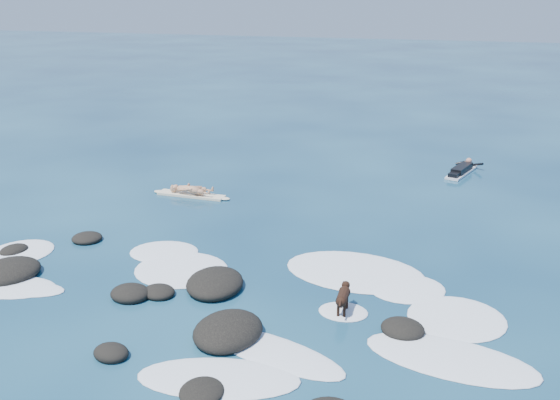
% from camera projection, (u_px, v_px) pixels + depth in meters
% --- Properties ---
extents(ground, '(160.00, 160.00, 0.00)m').
position_uv_depth(ground, '(231.00, 287.00, 14.84)').
color(ground, '#0A2642').
rests_on(ground, ground).
extents(reef_rocks, '(12.06, 7.33, 0.58)m').
position_uv_depth(reef_rocks, '(150.00, 312.00, 13.48)').
color(reef_rocks, black).
rests_on(reef_rocks, ground).
extents(breaking_foam, '(14.20, 7.55, 0.12)m').
position_uv_depth(breaking_foam, '(257.00, 297.00, 14.36)').
color(breaking_foam, white).
rests_on(breaking_foam, ground).
extents(standing_surfer_rig, '(2.86, 0.57, 1.63)m').
position_uv_depth(standing_surfer_rig, '(191.00, 178.00, 21.17)').
color(standing_surfer_rig, beige).
rests_on(standing_surfer_rig, ground).
extents(paddling_surfer_rig, '(1.37, 2.53, 0.44)m').
position_uv_depth(paddling_surfer_rig, '(462.00, 170.00, 23.97)').
color(paddling_surfer_rig, silver).
rests_on(paddling_surfer_rig, ground).
extents(dog, '(0.29, 1.02, 0.65)m').
position_uv_depth(dog, '(343.00, 296.00, 13.51)').
color(dog, black).
rests_on(dog, ground).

